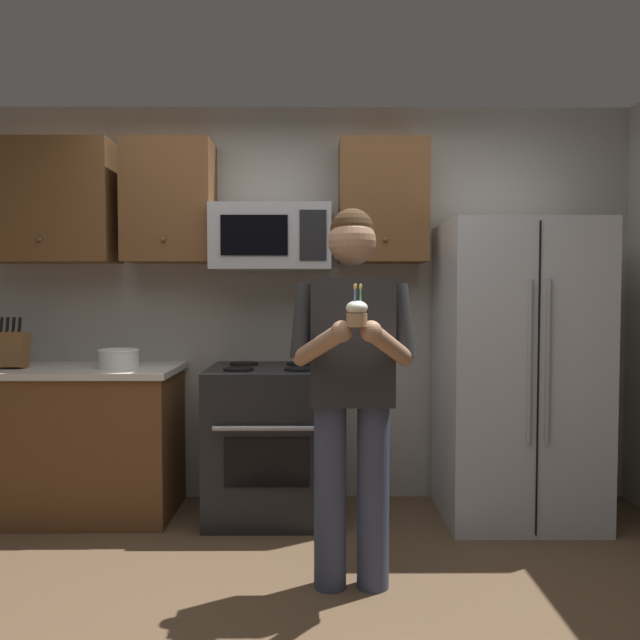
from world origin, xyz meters
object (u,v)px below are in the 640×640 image
bowl_large_white (119,358)px  person (352,375)px  oven_range (271,441)px  knife_block (13,349)px  microwave (272,238)px  refrigerator (517,371)px  cupcake (357,313)px

bowl_large_white → person: person is taller
oven_range → person: person is taller
knife_block → person: 2.21m
microwave → bowl_large_white: size_ratio=3.01×
refrigerator → person: refrigerator is taller
microwave → bowl_large_white: (-0.92, -0.14, -0.74)m
microwave → refrigerator: microwave is taller
bowl_large_white → microwave: bearing=8.7°
person → oven_range: bearing=115.1°
knife_block → person: bearing=-24.6°
refrigerator → bowl_large_white: size_ratio=7.31×
bowl_large_white → oven_range: bearing=1.4°
cupcake → microwave: bearing=107.7°
oven_range → knife_block: 1.67m
knife_block → cupcake: size_ratio=1.84×
refrigerator → bowl_large_white: (-2.42, 0.02, 0.08)m
oven_range → bowl_large_white: (-0.92, -0.02, 0.52)m
bowl_large_white → knife_block: bearing=-179.4°
refrigerator → person: (-1.06, -0.91, 0.10)m
knife_block → cupcake: bearing=-31.8°
microwave → cupcake: 1.53m
bowl_large_white → cupcake: (1.37, -1.25, 0.31)m
microwave → person: 1.36m
bowl_large_white → person: (1.37, -0.92, 0.02)m
bowl_large_white → cupcake: bearing=-42.5°
knife_block → cupcake: cupcake is taller
oven_range → refrigerator: refrigerator is taller
person → refrigerator: bearing=40.7°
knife_block → oven_range: bearing=1.1°
oven_range → refrigerator: size_ratio=0.52×
refrigerator → knife_block: 3.07m
knife_block → refrigerator: bearing=-0.2°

